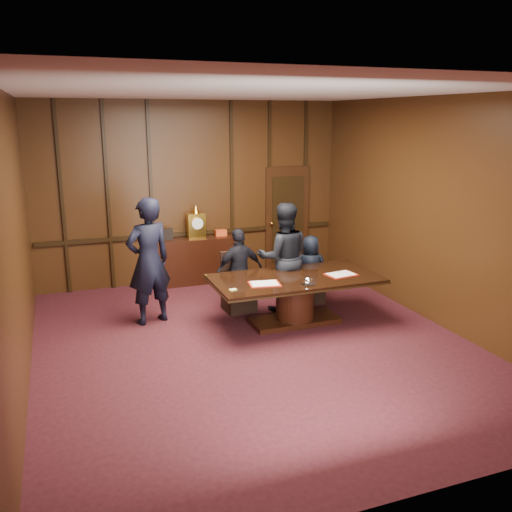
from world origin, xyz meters
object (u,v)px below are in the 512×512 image
at_px(sideboard, 197,258).
at_px(signatory_right, 310,270).
at_px(conference_table, 295,292).
at_px(witness_right, 283,257).
at_px(signatory_left, 240,271).
at_px(witness_left, 149,261).

xyz_separation_m(sideboard, signatory_right, (1.55, -1.87, 0.12)).
bearing_deg(conference_table, witness_right, 83.96).
bearing_deg(signatory_right, conference_table, 70.29).
bearing_deg(signatory_left, witness_left, -8.83).
xyz_separation_m(signatory_left, signatory_right, (1.30, 0.00, -0.11)).
distance_m(signatory_right, witness_right, 0.68).
xyz_separation_m(witness_left, witness_right, (2.20, -0.20, -0.09)).
bearing_deg(witness_left, signatory_right, 161.79).
bearing_deg(signatory_right, witness_left, 18.70).
height_order(sideboard, signatory_left, sideboard).
distance_m(conference_table, witness_left, 2.34).
distance_m(sideboard, signatory_left, 1.90).
bearing_deg(conference_table, sideboard, 108.58).
relative_size(conference_table, signatory_right, 2.17).
bearing_deg(witness_right, signatory_left, -1.49).
bearing_deg(witness_left, sideboard, -141.29).
bearing_deg(signatory_left, witness_right, 159.72).
relative_size(signatory_left, signatory_right, 1.18).
height_order(sideboard, witness_right, witness_right).
distance_m(sideboard, witness_left, 2.27).
xyz_separation_m(conference_table, signatory_left, (-0.65, 0.80, 0.20)).
distance_m(sideboard, signatory_right, 2.43).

